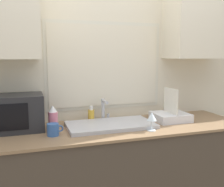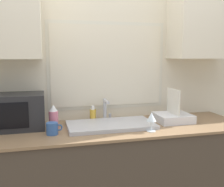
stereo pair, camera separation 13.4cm
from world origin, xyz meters
name	(u,v)px [view 2 (the right image)]	position (x,y,z in m)	size (l,w,h in m)	color
countertop	(117,179)	(0.00, 0.32, 0.46)	(2.18, 0.67, 0.91)	#42382D
wall_back	(108,63)	(0.00, 0.63, 1.42)	(6.00, 0.38, 2.60)	beige
sink_basin	(111,125)	(-0.05, 0.33, 0.93)	(0.70, 0.38, 0.03)	#B2B2B7
faucet	(106,108)	(-0.04, 0.53, 1.03)	(0.08, 0.14, 0.20)	#B7B7BC
microwave	(15,112)	(-0.80, 0.46, 1.05)	(0.46, 0.31, 0.28)	#232326
dish_rack	(173,116)	(0.52, 0.35, 0.96)	(0.30, 0.27, 0.29)	silver
spray_bottle	(54,117)	(-0.50, 0.38, 1.01)	(0.07, 0.07, 0.19)	#D8728C
soap_bottle	(93,115)	(-0.16, 0.54, 0.97)	(0.06, 0.06, 0.14)	gold
mug_near_sink	(52,129)	(-0.52, 0.23, 0.96)	(0.12, 0.09, 0.09)	#335999
wine_glass	(151,118)	(0.22, 0.12, 1.02)	(0.08, 0.08, 0.15)	silver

